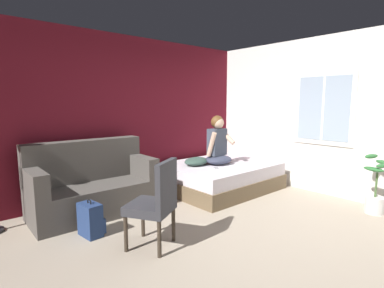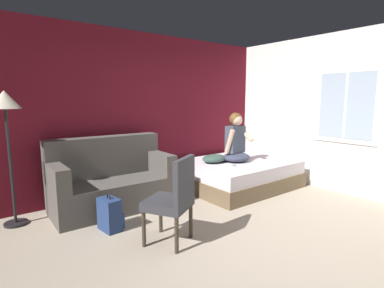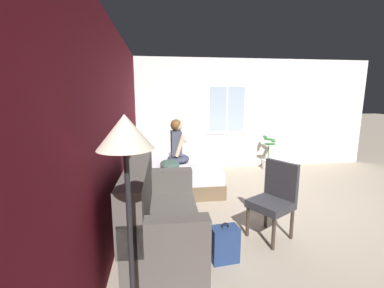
% 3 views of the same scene
% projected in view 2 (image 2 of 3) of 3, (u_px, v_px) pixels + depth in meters
% --- Properties ---
extents(ground_plane, '(40.00, 40.00, 0.00)m').
position_uv_depth(ground_plane, '(265.00, 244.00, 3.33)').
color(ground_plane, tan).
extents(wall_back_accent, '(10.05, 0.16, 2.70)m').
position_uv_depth(wall_back_accent, '(143.00, 113.00, 5.24)').
color(wall_back_accent, maroon).
rests_on(wall_back_accent, ground).
extents(wall_side_with_window, '(0.19, 6.65, 2.70)m').
position_uv_depth(wall_side_with_window, '(374.00, 115.00, 4.71)').
color(wall_side_with_window, silver).
rests_on(wall_side_with_window, ground).
extents(bed, '(1.96, 1.58, 0.48)m').
position_uv_depth(bed, '(237.00, 174.00, 5.47)').
color(bed, brown).
rests_on(bed, ground).
extents(couch, '(1.72, 0.86, 1.04)m').
position_uv_depth(couch, '(111.00, 182.00, 4.39)').
color(couch, '#514C47').
rests_on(couch, ground).
extents(side_chair, '(0.63, 0.63, 0.98)m').
position_uv_depth(side_chair, '(173.00, 197.00, 3.28)').
color(side_chair, '#382D23').
rests_on(side_chair, ground).
extents(person_seated, '(0.54, 0.46, 0.88)m').
position_uv_depth(person_seated, '(236.00, 142.00, 5.35)').
color(person_seated, '#383D51').
rests_on(person_seated, bed).
extents(backpack, '(0.26, 0.32, 0.46)m').
position_uv_depth(backpack, '(110.00, 215.00, 3.66)').
color(backpack, navy).
rests_on(backpack, ground).
extents(throw_pillow, '(0.52, 0.41, 0.14)m').
position_uv_depth(throw_pillow, '(214.00, 158.00, 5.30)').
color(throw_pillow, '#385147').
rests_on(throw_pillow, bed).
extents(cell_phone, '(0.13, 0.16, 0.01)m').
position_uv_depth(cell_phone, '(234.00, 166.00, 5.03)').
color(cell_phone, '#B7B7BC').
rests_on(cell_phone, bed).
extents(floor_lamp, '(0.36, 0.36, 1.70)m').
position_uv_depth(floor_lamp, '(6.00, 113.00, 3.63)').
color(floor_lamp, black).
rests_on(floor_lamp, ground).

